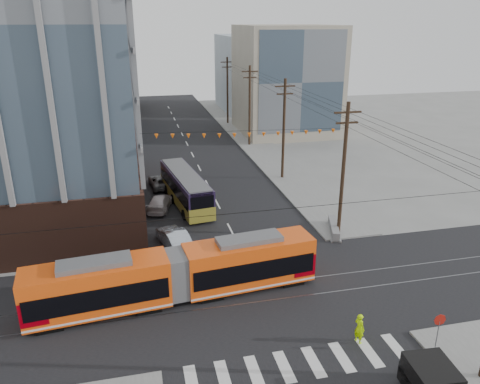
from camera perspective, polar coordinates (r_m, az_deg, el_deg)
The scene contains 14 objects.
ground at distance 28.22m, azimuth 5.05°, elevation -16.34°, with size 160.00×160.00×0.00m, color slate.
bg_bldg_nw_near at distance 74.42m, azimuth -21.03°, elevation 13.02°, with size 18.00×16.00×18.00m, color #8C99A5.
bg_bldg_ne_near at distance 73.78m, azimuth 5.62°, elevation 13.39°, with size 14.00×14.00×16.00m, color gray.
bg_bldg_nw_far at distance 93.87m, azimuth -17.78°, elevation 15.27°, with size 16.00×18.00×20.00m, color gray.
bg_bldg_ne_far at distance 93.46m, azimuth 2.80°, elevation 14.30°, with size 16.00×16.00×14.00m, color #8C99A5.
utility_pole_far at distance 79.83m, azimuth -1.54°, elevation 12.19°, with size 0.30×0.30×11.00m, color black.
streetcar at distance 30.01m, azimuth -7.69°, elevation -10.00°, with size 18.13×2.55×3.49m, color #F34F0F, non-canonical shape.
city_bus at distance 45.14m, azimuth -6.65°, elevation 0.47°, with size 2.41×11.14×3.16m, color #241838, non-canonical shape.
parked_car_silver at distance 37.01m, azimuth -8.05°, elevation -5.57°, with size 1.63×4.68×1.54m, color #A7B2BE.
parked_car_white at distance 44.41m, azimuth -9.76°, elevation -1.28°, with size 1.88×4.62×1.34m, color #BEB4B6.
parked_car_grey at distance 50.29m, azimuth -9.69°, elevation 1.27°, with size 2.10×4.55×1.26m, color slate.
pedestrian at distance 27.48m, azimuth 14.35°, elevation -15.79°, with size 0.66×0.43×1.81m, color #BCFF02.
stop_sign at distance 27.95m, azimuth 22.92°, elevation -15.72°, with size 0.67×0.67×2.21m, color #AB170E, non-canonical shape.
jersey_barrier at distance 39.98m, azimuth 11.36°, elevation -4.34°, with size 0.88×3.91×0.78m, color slate.
Camera 1 is at (-7.45, -21.39, 16.83)m, focal length 35.00 mm.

